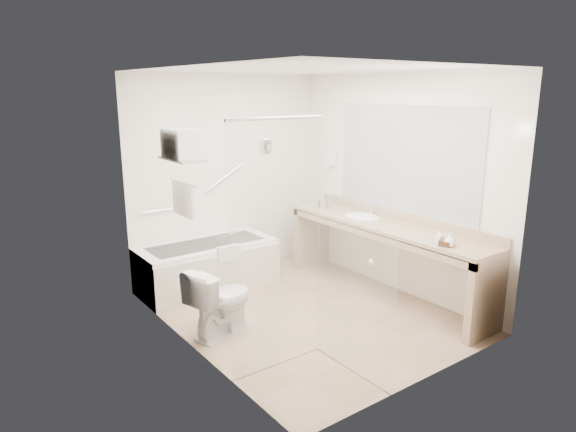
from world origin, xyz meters
TOP-DOWN VIEW (x-y plane):
  - floor at (0.00, 0.00)m, footprint 3.20×3.20m
  - ceiling at (0.00, 0.00)m, footprint 2.60×3.20m
  - wall_back at (0.00, 1.60)m, footprint 2.60×0.10m
  - wall_front at (0.00, -1.60)m, footprint 2.60×0.10m
  - wall_left at (-1.30, 0.00)m, footprint 0.10×3.20m
  - wall_right at (1.30, 0.00)m, footprint 0.10×3.20m
  - bathtub at (-0.50, 1.24)m, footprint 1.60×0.73m
  - grab_bar_short at (-0.95, 1.56)m, footprint 0.40×0.03m
  - grab_bar_long at (-0.05, 1.56)m, footprint 0.53×0.03m
  - shower_enclosure at (-0.63, -0.93)m, footprint 0.96×0.91m
  - towel_shelf at (-1.17, 0.35)m, footprint 0.24×0.55m
  - vanity_counter at (1.02, -0.15)m, footprint 0.55×2.70m
  - sink at (1.05, 0.25)m, footprint 0.40×0.52m
  - faucet at (1.20, 0.25)m, footprint 0.03×0.03m
  - mirror at (1.29, -0.15)m, footprint 0.02×2.00m
  - hairdryer_unit at (1.25, 1.05)m, footprint 0.08×0.10m
  - toilet at (-0.95, 0.10)m, footprint 0.77×0.57m
  - amenity_basket at (0.90, -1.07)m, footprint 0.19×0.15m
  - soap_bottle_a at (0.91, -0.96)m, footprint 0.08×0.13m
  - soap_bottle_b at (0.88, -1.11)m, footprint 0.14×0.16m
  - water_bottle_left at (0.99, 0.82)m, footprint 0.05×0.05m
  - water_bottle_mid at (0.96, 0.94)m, footprint 0.06×0.06m
  - water_bottle_right at (0.95, 0.73)m, footprint 0.06×0.06m
  - drinking_glass_near at (1.03, 0.90)m, footprint 0.08×0.08m
  - drinking_glass_far at (0.96, 0.96)m, footprint 0.08×0.08m

SIDE VIEW (x-z plane):
  - floor at x=0.00m, z-range 0.00..0.00m
  - bathtub at x=-0.50m, z-range -0.02..0.57m
  - toilet at x=-0.95m, z-range 0.00..0.68m
  - vanity_counter at x=1.02m, z-range 0.17..1.12m
  - sink at x=1.05m, z-range 0.75..0.89m
  - amenity_basket at x=0.90m, z-range 0.85..0.90m
  - soap_bottle_a at x=0.91m, z-range 0.85..0.91m
  - drinking_glass_far at x=0.96m, z-range 0.85..0.93m
  - drinking_glass_near at x=1.03m, z-range 0.85..0.94m
  - soap_bottle_b at x=0.88m, z-range 0.85..0.95m
  - water_bottle_left at x=0.99m, z-range 0.84..1.02m
  - faucet at x=1.20m, z-range 0.86..1.00m
  - water_bottle_right at x=0.95m, z-range 0.84..1.03m
  - water_bottle_mid at x=0.96m, z-range 0.84..1.05m
  - grab_bar_short at x=-0.95m, z-range 0.93..0.96m
  - shower_enclosure at x=-0.63m, z-range 0.01..2.12m
  - wall_back at x=0.00m, z-range 0.00..2.50m
  - wall_front at x=0.00m, z-range 0.00..2.50m
  - wall_left at x=-1.30m, z-range 0.00..2.50m
  - wall_right at x=1.30m, z-range 0.00..2.50m
  - grab_bar_long at x=-0.05m, z-range 1.09..1.41m
  - hairdryer_unit at x=1.25m, z-range 1.36..1.54m
  - mirror at x=1.29m, z-range 0.95..2.15m
  - towel_shelf at x=-1.17m, z-range 1.35..2.16m
  - ceiling at x=0.00m, z-range 2.45..2.55m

